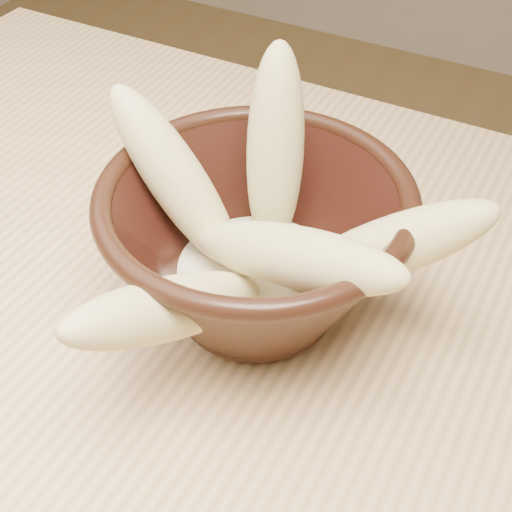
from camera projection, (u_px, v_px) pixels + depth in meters
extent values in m
cube|color=#E0B37B|center=(256.00, 368.00, 0.57)|extent=(1.20, 0.80, 0.04)
cylinder|color=tan|center=(74.00, 248.00, 1.23)|extent=(0.05, 0.05, 0.71)
cylinder|color=black|center=(256.00, 306.00, 0.58)|extent=(0.10, 0.10, 0.01)
cylinder|color=black|center=(256.00, 286.00, 0.57)|extent=(0.10, 0.10, 0.01)
torus|color=black|center=(256.00, 197.00, 0.51)|extent=(0.23, 0.23, 0.02)
cylinder|color=beige|center=(256.00, 275.00, 0.56)|extent=(0.13, 0.13, 0.02)
ellipsoid|color=#D0B97B|center=(275.00, 151.00, 0.53)|extent=(0.07, 0.09, 0.17)
ellipsoid|color=#D0B97B|center=(176.00, 178.00, 0.54)|extent=(0.14, 0.06, 0.15)
ellipsoid|color=#D0B97B|center=(384.00, 249.00, 0.50)|extent=(0.17, 0.08, 0.13)
ellipsoid|color=#D0B97B|center=(291.00, 256.00, 0.49)|extent=(0.20, 0.08, 0.11)
ellipsoid|color=#D0B97B|center=(172.00, 308.00, 0.47)|extent=(0.09, 0.19, 0.12)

